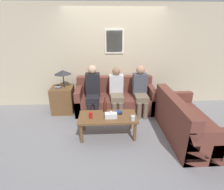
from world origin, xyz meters
The scene contains 14 objects.
ground_plane centered at (0.00, 0.00, 0.00)m, with size 16.00×16.00×0.00m, color gray.
wall_back centered at (0.00, 0.94, 1.30)m, with size 9.00×0.08×2.60m.
couch_main centered at (0.00, 0.50, 0.29)m, with size 1.96×0.83×0.84m.
couch_side centered at (1.29, -0.76, 0.29)m, with size 0.83×1.69×0.84m.
coffee_table centered at (-0.23, -0.66, 0.38)m, with size 1.13×0.55×0.44m.
side_table_with_lamp centered at (-1.32, 0.46, 0.38)m, with size 0.53×0.53×1.09m.
wine_bottle centered at (-0.28, -0.46, 0.56)m, with size 0.08×0.08×0.32m.
drinking_glass centered at (0.24, -0.85, 0.49)m, with size 0.08×0.08×0.09m.
book_stack centered at (-0.01, -0.56, 0.46)m, with size 0.17×0.14×0.05m.
soda_can centered at (-0.55, -0.71, 0.50)m, with size 0.07×0.07×0.12m.
tissue_box centered at (-0.17, -0.73, 0.49)m, with size 0.23×0.12×0.15m.
person_left centered at (-0.55, 0.31, 0.65)m, with size 0.34×0.60×1.21m.
person_middle centered at (0.02, 0.35, 0.61)m, with size 0.34×0.63×1.14m.
person_right centered at (0.61, 0.31, 0.64)m, with size 0.34×0.62×1.19m.
Camera 1 is at (-0.31, -3.66, 2.11)m, focal length 28.00 mm.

